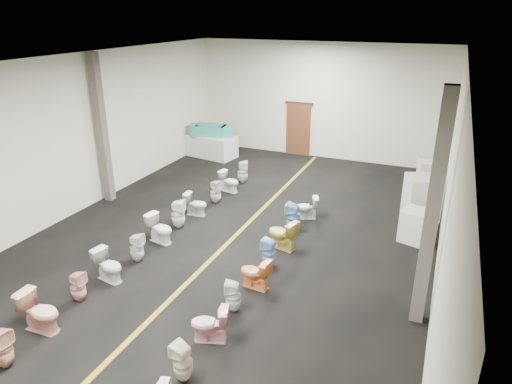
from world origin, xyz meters
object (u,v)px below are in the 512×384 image
display_table (212,146)px  toilet_right_8 (293,218)px  toilet_left_1 (2,348)px  toilet_left_9 (216,192)px  toilet_right_3 (210,324)px  toilet_left_6 (160,229)px  toilet_right_7 (282,234)px  toilet_left_4 (109,266)px  appliance_crate_b (422,197)px  toilet_left_2 (40,312)px  appliance_crate_a (416,226)px  toilet_left_5 (137,248)px  toilet_right_6 (269,253)px  appliance_crate_c (424,190)px  appliance_crate_d (428,174)px  toilet_left_11 (243,172)px  toilet_left_8 (196,204)px  toilet_left_10 (229,181)px  bathtub (211,131)px  toilet_left_3 (78,287)px  toilet_right_2 (183,363)px  toilet_right_5 (255,273)px  toilet_right_4 (233,296)px  toilet_left_7 (178,214)px  toilet_right_9 (307,207)px

display_table → toilet_right_8: bearing=-44.5°
toilet_left_1 → toilet_left_9: bearing=4.2°
toilet_left_9 → toilet_right_3: 6.37m
toilet_left_6 → toilet_right_7: toilet_right_7 is taller
toilet_left_4 → toilet_left_9: 4.79m
appliance_crate_b → toilet_left_2: bearing=-126.9°
appliance_crate_b → toilet_left_2: 10.11m
appliance_crate_a → toilet_left_2: bearing=-133.3°
toilet_left_5 → toilet_right_6: toilet_right_6 is taller
appliance_crate_c → appliance_crate_d: bearing=90.0°
appliance_crate_a → toilet_left_6: (-6.03, -2.63, -0.06)m
toilet_left_11 → toilet_right_8: toilet_right_8 is taller
appliance_crate_d → toilet_left_11: bearing=-160.5°
appliance_crate_a → toilet_left_8: (-6.03, -0.81, -0.09)m
appliance_crate_c → toilet_right_8: (-3.08, -3.53, 0.01)m
appliance_crate_b → toilet_right_8: 3.88m
toilet_left_8 → toilet_right_3: 5.55m
toilet_left_9 → toilet_left_10: bearing=17.4°
toilet_left_6 → toilet_right_3: bearing=-122.9°
toilet_left_1 → display_table: bearing=15.7°
toilet_right_7 → appliance_crate_d: bearing=167.9°
appliance_crate_d → toilet_left_1: size_ratio=1.20×
bathtub → toilet_left_5: (2.36, -8.12, -0.71)m
toilet_left_5 → toilet_left_8: toilet_left_5 is taller
appliance_crate_d → toilet_right_6: size_ratio=1.23×
toilet_right_3 → toilet_left_8: bearing=-165.8°
toilet_left_3 → toilet_right_2: 3.28m
display_table → toilet_left_10: bearing=-53.4°
toilet_left_2 → toilet_right_6: size_ratio=1.09×
appliance_crate_a → toilet_left_6: appliance_crate_a is taller
toilet_left_10 → appliance_crate_c: bearing=-65.4°
bathtub → toilet_left_1: (2.43, -11.85, -0.70)m
appliance_crate_b → appliance_crate_c: 1.20m
appliance_crate_b → toilet_right_6: size_ratio=1.67×
toilet_right_6 → toilet_left_10: bearing=-138.7°
appliance_crate_d → toilet_right_7: appliance_crate_d is taller
appliance_crate_d → appliance_crate_c: bearing=-90.0°
toilet_left_1 → toilet_right_5: (2.94, 3.82, -0.02)m
toilet_left_8 → toilet_right_4: bearing=-146.5°
appliance_crate_b → toilet_left_8: 6.51m
appliance_crate_c → toilet_right_6: appliance_crate_c is taller
toilet_left_11 → toilet_left_7: bearing=153.9°
appliance_crate_a → toilet_right_3: 6.27m
toilet_left_3 → toilet_right_7: toilet_right_7 is taller
display_table → toilet_left_9: size_ratio=2.64×
appliance_crate_c → appliance_crate_d: size_ratio=0.90×
bathtub → toilet_left_11: (2.44, -2.28, -0.68)m
toilet_left_7 → toilet_right_9: (3.05, 1.97, -0.08)m
appliance_crate_c → toilet_left_10: bearing=-165.2°
toilet_left_1 → toilet_left_2: toilet_left_2 is taller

